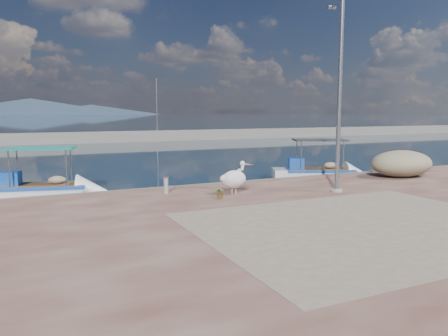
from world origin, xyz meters
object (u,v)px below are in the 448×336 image
at_px(boat_left, 41,191).
at_px(boat_right, 318,174).
at_px(bollard_near, 166,184).
at_px(pelican, 234,179).
at_px(lamp_post, 339,104).

bearing_deg(boat_left, boat_right, 10.76).
relative_size(boat_right, bollard_near, 7.95).
xyz_separation_m(pelican, bollard_near, (-2.27, 1.10, -0.21)).
bearing_deg(boat_right, boat_left, -158.66).
height_order(boat_right, lamp_post, lamp_post).
bearing_deg(lamp_post, bollard_near, 158.80).
height_order(boat_right, bollard_near, boat_right).
relative_size(lamp_post, bollard_near, 10.65).
bearing_deg(pelican, lamp_post, -11.97).
bearing_deg(pelican, bollard_near, 160.42).
height_order(boat_left, pelican, boat_left).
bearing_deg(pelican, boat_right, 38.53).
xyz_separation_m(boat_right, lamp_post, (-3.61, -5.83, 3.61)).
xyz_separation_m(boat_left, bollard_near, (4.09, -4.30, 0.67)).
xyz_separation_m(boat_right, pelican, (-7.31, -4.62, 0.88)).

